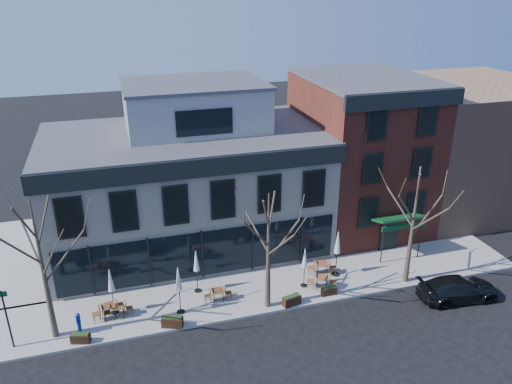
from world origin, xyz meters
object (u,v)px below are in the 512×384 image
object	(u,v)px
call_box	(79,323)
umbrella_0	(111,283)
parked_sedan	(458,289)
cafe_set_0	(109,310)

from	to	relation	value
call_box	umbrella_0	bearing A→B (deg)	35.78
call_box	parked_sedan	bearing A→B (deg)	-7.68
parked_sedan	umbrella_0	world-z (taller)	umbrella_0
call_box	umbrella_0	distance (m)	2.58
cafe_set_0	umbrella_0	bearing A→B (deg)	49.06
cafe_set_0	umbrella_0	world-z (taller)	umbrella_0
parked_sedan	umbrella_0	bearing A→B (deg)	83.37
cafe_set_0	umbrella_0	distance (m)	1.58
call_box	cafe_set_0	world-z (taller)	call_box
parked_sedan	call_box	xyz separation A→B (m)	(-21.27, 2.87, 0.15)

